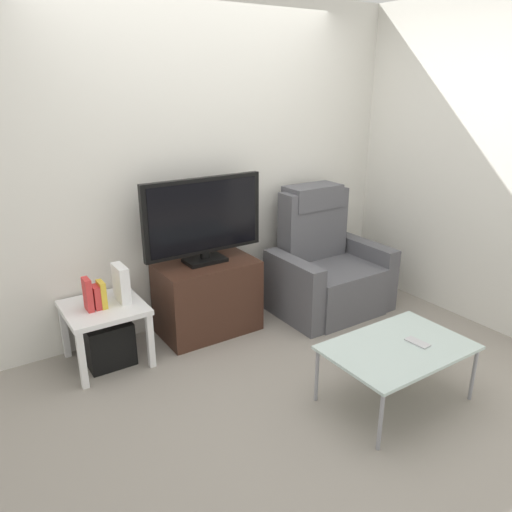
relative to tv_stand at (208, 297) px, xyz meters
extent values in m
plane|color=gray|center=(0.12, -0.83, -0.30)|extent=(6.40, 6.40, 0.00)
cube|color=silver|center=(0.12, 0.30, 1.00)|extent=(6.40, 0.06, 2.60)
cube|color=silver|center=(2.00, -0.83, 1.00)|extent=(0.06, 4.48, 2.60)
cube|color=#3D2319|center=(0.00, 0.00, 0.00)|extent=(0.78, 0.47, 0.60)
cube|color=black|center=(0.00, -0.22, 0.12)|extent=(0.71, 0.02, 0.02)
cube|color=black|center=(0.00, -0.17, 0.15)|extent=(0.34, 0.11, 0.04)
cube|color=black|center=(0.00, 0.02, 0.31)|extent=(0.32, 0.20, 0.03)
cube|color=black|center=(0.00, 0.02, 0.35)|extent=(0.06, 0.04, 0.05)
cube|color=black|center=(0.00, 0.02, 0.67)|extent=(0.99, 0.05, 0.59)
cube|color=black|center=(0.00, 0.00, 0.67)|extent=(0.91, 0.01, 0.53)
cube|color=#515156|center=(1.10, -0.25, -0.09)|extent=(0.70, 0.72, 0.42)
cube|color=#515156|center=(1.10, 0.02, 0.43)|extent=(0.64, 0.20, 0.62)
cube|color=#515156|center=(1.10, 0.04, 0.68)|extent=(0.50, 0.26, 0.20)
cube|color=#515156|center=(0.68, -0.25, -0.02)|extent=(0.14, 0.68, 0.56)
cube|color=#515156|center=(1.52, -0.25, -0.02)|extent=(0.14, 0.68, 0.56)
cube|color=white|center=(-0.84, -0.02, 0.13)|extent=(0.54, 0.54, 0.04)
cube|color=white|center=(-1.07, -0.26, -0.09)|extent=(0.04, 0.04, 0.41)
cube|color=white|center=(-0.60, -0.26, -0.09)|extent=(0.04, 0.04, 0.41)
cube|color=white|center=(-1.07, 0.22, -0.09)|extent=(0.04, 0.04, 0.41)
cube|color=white|center=(-0.60, 0.22, -0.09)|extent=(0.04, 0.04, 0.41)
cube|color=black|center=(-0.84, -0.02, -0.14)|extent=(0.32, 0.32, 0.32)
cube|color=red|center=(-0.94, -0.04, 0.27)|extent=(0.04, 0.11, 0.23)
cube|color=red|center=(-0.88, -0.04, 0.23)|extent=(0.05, 0.10, 0.17)
cube|color=gold|center=(-0.84, -0.04, 0.25)|extent=(0.04, 0.12, 0.19)
cube|color=white|center=(-0.69, -0.01, 0.28)|extent=(0.07, 0.20, 0.27)
cube|color=#B2C6C1|center=(0.55, -1.49, 0.08)|extent=(0.90, 0.60, 0.02)
cylinder|color=gray|center=(0.13, -1.76, -0.11)|extent=(0.02, 0.02, 0.37)
cylinder|color=gray|center=(0.97, -1.76, -0.11)|extent=(0.02, 0.02, 0.37)
cylinder|color=gray|center=(0.13, -1.22, -0.11)|extent=(0.02, 0.02, 0.37)
cylinder|color=gray|center=(0.97, -1.22, -0.11)|extent=(0.02, 0.02, 0.37)
cube|color=#B7B7BC|center=(0.68, -1.53, 0.10)|extent=(0.08, 0.16, 0.01)
camera|label=1|loc=(-1.66, -3.24, 1.65)|focal=34.50mm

